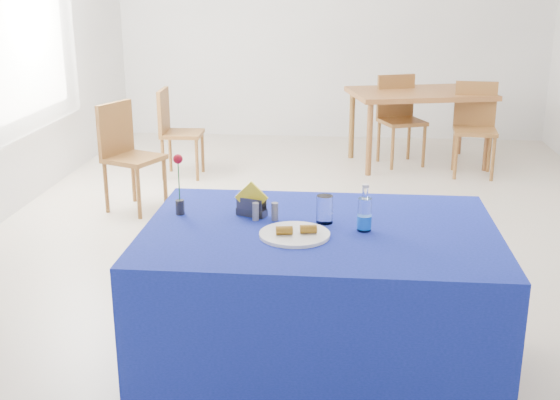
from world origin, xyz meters
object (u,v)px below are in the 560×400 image
object	(u,v)px
water_bottle	(364,215)
chair_bg_left	(399,113)
chair_win_b	(174,127)
blue_table	(319,303)
plate	(295,234)
chair_win_a	(126,149)
oak_table	(419,99)
chair_bg_right	(475,122)

from	to	relation	value
water_bottle	chair_bg_left	xyz separation A→B (m)	(0.45, 4.19, -0.31)
water_bottle	chair_win_b	size ratio (longest dim) A/B	0.26
blue_table	water_bottle	size ratio (longest dim) A/B	7.44
plate	blue_table	size ratio (longest dim) A/B	0.20
chair_win_a	chair_win_b	world-z (taller)	chair_win_a
blue_table	water_bottle	world-z (taller)	water_bottle
blue_table	chair_win_b	world-z (taller)	chair_win_b
chair_win_a	water_bottle	bearing A→B (deg)	-119.27
oak_table	chair_win_a	distance (m)	3.04
plate	chair_win_b	distance (m)	3.85
plate	blue_table	bearing A→B (deg)	48.04
water_bottle	blue_table	bearing A→B (deg)	174.11
water_bottle	chair_bg_right	bearing A→B (deg)	73.23
chair_bg_left	chair_bg_right	world-z (taller)	chair_bg_left
plate	oak_table	world-z (taller)	plate
plate	blue_table	world-z (taller)	plate
water_bottle	plate	bearing A→B (deg)	-161.69
chair_bg_left	chair_bg_right	size ratio (longest dim) A/B	1.01
blue_table	chair_bg_right	size ratio (longest dim) A/B	1.80
plate	blue_table	xyz separation A→B (m)	(0.11, 0.12, -0.39)
blue_table	chair_win_a	size ratio (longest dim) A/B	1.81
blue_table	chair_win_b	size ratio (longest dim) A/B	1.90
plate	chair_win_b	bearing A→B (deg)	111.54
water_bottle	chair_bg_right	size ratio (longest dim) A/B	0.24
blue_table	chair_bg_right	xyz separation A→B (m)	(1.35, 3.81, 0.13)
chair_win_a	chair_win_b	xyz separation A→B (m)	(0.15, 1.02, -0.02)
plate	water_bottle	world-z (taller)	water_bottle
water_bottle	chair_win_a	size ratio (longest dim) A/B	0.24
chair_bg_left	water_bottle	bearing A→B (deg)	-117.37
plate	chair_bg_left	xyz separation A→B (m)	(0.76, 4.29, -0.25)
blue_table	chair_bg_right	distance (m)	4.04
chair_bg_left	plate	bearing A→B (deg)	-121.21
chair_bg_right	plate	bearing A→B (deg)	-105.24
chair_win_b	plate	bearing A→B (deg)	-160.36
chair_bg_right	chair_bg_left	bearing A→B (deg)	157.91
oak_table	chair_bg_right	bearing A→B (deg)	-31.88
plate	chair_bg_right	size ratio (longest dim) A/B	0.35
oak_table	chair_bg_left	bearing A→B (deg)	167.17
chair_bg_left	chair_bg_right	distance (m)	0.79
chair_win_a	chair_bg_right	bearing A→B (deg)	-41.97
oak_table	chair_bg_left	xyz separation A→B (m)	(-0.19, 0.04, -0.16)
blue_table	chair_win_a	xyz separation A→B (m)	(-1.67, 2.43, 0.13)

